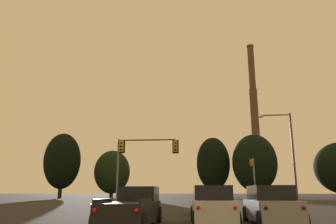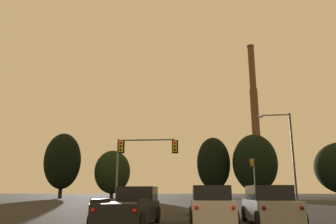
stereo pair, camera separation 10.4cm
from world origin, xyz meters
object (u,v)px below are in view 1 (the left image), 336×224
object	(u,v)px
street_lamp	(288,149)
suv_center_lane_second	(212,205)
hatchback_center_lane_front	(205,205)
pickup_truck_left_lane_second	(133,208)
traffic_light_overhead_left	(138,155)
suv_right_lane_second	(271,206)
smokestack	(256,133)
traffic_light_far_right	(253,173)

from	to	relation	value
street_lamp	suv_center_lane_second	bearing A→B (deg)	-116.24
hatchback_center_lane_front	suv_center_lane_second	distance (m)	6.83
suv_center_lane_second	street_lamp	world-z (taller)	street_lamp
suv_center_lane_second	pickup_truck_left_lane_second	world-z (taller)	suv_center_lane_second
traffic_light_overhead_left	street_lamp	world-z (taller)	street_lamp
suv_right_lane_second	street_lamp	distance (m)	18.17
hatchback_center_lane_front	street_lamp	size ratio (longest dim) A/B	0.44
suv_center_lane_second	smokestack	xyz separation A→B (m)	(21.68, 114.64, 23.45)
suv_right_lane_second	street_lamp	world-z (taller)	street_lamp
suv_right_lane_second	traffic_light_overhead_left	size ratio (longest dim) A/B	0.78
hatchback_center_lane_front	suv_right_lane_second	bearing A→B (deg)	-66.93
pickup_truck_left_lane_second	smokestack	bearing A→B (deg)	78.54
hatchback_center_lane_front	street_lamp	distance (m)	14.02
hatchback_center_lane_front	smokestack	distance (m)	112.57
pickup_truck_left_lane_second	traffic_light_overhead_left	distance (m)	14.79
suv_center_lane_second	traffic_light_far_right	distance (m)	36.96
suv_right_lane_second	street_lamp	bearing A→B (deg)	70.07
hatchback_center_lane_front	smokestack	xyz separation A→B (m)	(21.97, 107.83, 23.69)
suv_right_lane_second	street_lamp	xyz separation A→B (m)	(5.38, 16.67, 4.83)
smokestack	suv_center_lane_second	bearing A→B (deg)	-100.71
street_lamp	pickup_truck_left_lane_second	bearing A→B (deg)	-123.74
hatchback_center_lane_front	smokestack	bearing A→B (deg)	76.59
suv_center_lane_second	suv_right_lane_second	bearing A→B (deg)	-1.53
hatchback_center_lane_front	traffic_light_far_right	xyz separation A→B (m)	(7.96, 29.17, 3.72)
hatchback_center_lane_front	traffic_light_overhead_left	bearing A→B (deg)	133.46
traffic_light_far_right	street_lamp	distance (m)	19.32
traffic_light_overhead_left	street_lamp	size ratio (longest dim) A/B	0.67
suv_right_lane_second	suv_center_lane_second	bearing A→B (deg)	179.08
street_lamp	hatchback_center_lane_front	bearing A→B (deg)	-130.72
suv_center_lane_second	suv_right_lane_second	xyz separation A→B (m)	(2.86, 0.06, 0.00)
hatchback_center_lane_front	pickup_truck_left_lane_second	bearing A→B (deg)	-115.23
hatchback_center_lane_front	smokestack	world-z (taller)	smokestack
pickup_truck_left_lane_second	traffic_light_far_right	xyz separation A→B (m)	(11.45, 37.25, 3.58)
traffic_light_far_right	suv_right_lane_second	bearing A→B (deg)	-97.63
traffic_light_far_right	traffic_light_overhead_left	distance (m)	27.13
smokestack	suv_right_lane_second	bearing A→B (deg)	-99.33
hatchback_center_lane_front	suv_center_lane_second	xyz separation A→B (m)	(0.29, -6.82, 0.23)
suv_right_lane_second	traffic_light_far_right	world-z (taller)	traffic_light_far_right
pickup_truck_left_lane_second	traffic_light_overhead_left	bearing A→B (deg)	101.10
suv_right_lane_second	traffic_light_overhead_left	distance (m)	16.13
hatchback_center_lane_front	street_lamp	xyz separation A→B (m)	(8.53, 9.91, 5.06)
pickup_truck_left_lane_second	traffic_light_overhead_left	xyz separation A→B (m)	(-2.51, 14.00, 4.06)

